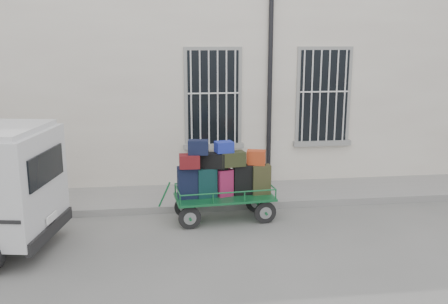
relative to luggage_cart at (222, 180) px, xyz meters
name	(u,v)px	position (x,y,z in m)	size (l,w,h in m)	color
ground	(252,234)	(0.46, -0.82, -0.86)	(80.00, 80.00, 0.00)	#60615C
building	(217,61)	(0.46, 4.68, 2.14)	(24.00, 5.15, 6.00)	beige
sidewalk	(234,195)	(0.46, 1.38, -0.78)	(24.00, 1.70, 0.15)	gray
luggage_cart	(222,180)	(0.00, 0.00, 0.00)	(2.35, 1.04, 1.69)	black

